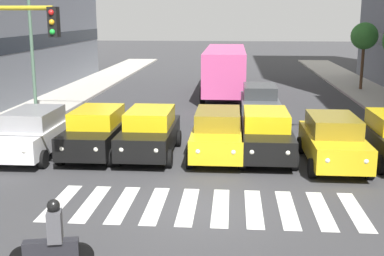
{
  "coord_description": "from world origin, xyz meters",
  "views": [
    {
      "loc": [
        -0.72,
        12.88,
        5.12
      ],
      "look_at": [
        0.68,
        -4.26,
        1.24
      ],
      "focal_mm": 46.9,
      "sensor_mm": 36.0,
      "label": 1
    }
  ],
  "objects_px": {
    "street_tree_3": "(364,37)",
    "car_3": "(218,133)",
    "car_2": "(266,134)",
    "car_5": "(97,131)",
    "car_row2_0": "(260,102)",
    "motorcycle_with_rider": "(52,243)",
    "car_4": "(150,132)",
    "car_1": "(333,140)",
    "bus_behind_traffic": "(225,66)",
    "car_6": "(33,133)",
    "street_lamp_right": "(42,24)"
  },
  "relations": [
    {
      "from": "motorcycle_with_rider",
      "to": "street_tree_3",
      "type": "distance_m",
      "value": 29.01
    },
    {
      "from": "car_6",
      "to": "street_tree_3",
      "type": "bearing_deg",
      "value": -132.38
    },
    {
      "from": "car_row2_0",
      "to": "motorcycle_with_rider",
      "type": "bearing_deg",
      "value": 72.68
    },
    {
      "from": "car_3",
      "to": "street_tree_3",
      "type": "relative_size",
      "value": 0.99
    },
    {
      "from": "street_tree_3",
      "to": "car_2",
      "type": "bearing_deg",
      "value": 66.24
    },
    {
      "from": "motorcycle_with_rider",
      "to": "street_lamp_right",
      "type": "distance_m",
      "value": 15.39
    },
    {
      "from": "car_row2_0",
      "to": "street_lamp_right",
      "type": "xyz_separation_m",
      "value": [
        10.17,
        1.87,
        3.83
      ]
    },
    {
      "from": "street_tree_3",
      "to": "motorcycle_with_rider",
      "type": "bearing_deg",
      "value": 64.63
    },
    {
      "from": "car_4",
      "to": "street_tree_3",
      "type": "distance_m",
      "value": 21.1
    },
    {
      "from": "car_6",
      "to": "motorcycle_with_rider",
      "type": "xyz_separation_m",
      "value": [
        -3.76,
        8.41,
        -0.24
      ]
    },
    {
      "from": "car_1",
      "to": "car_3",
      "type": "relative_size",
      "value": 1.0
    },
    {
      "from": "car_3",
      "to": "motorcycle_with_rider",
      "type": "distance_m",
      "value": 9.35
    },
    {
      "from": "street_lamp_right",
      "to": "car_6",
      "type": "bearing_deg",
      "value": 105.38
    },
    {
      "from": "car_5",
      "to": "street_tree_3",
      "type": "bearing_deg",
      "value": -128.68
    },
    {
      "from": "car_3",
      "to": "street_tree_3",
      "type": "bearing_deg",
      "value": -118.38
    },
    {
      "from": "car_1",
      "to": "car_6",
      "type": "bearing_deg",
      "value": -1.53
    },
    {
      "from": "car_1",
      "to": "car_5",
      "type": "distance_m",
      "value": 8.56
    },
    {
      "from": "car_6",
      "to": "car_row2_0",
      "type": "distance_m",
      "value": 11.36
    },
    {
      "from": "car_5",
      "to": "car_6",
      "type": "bearing_deg",
      "value": 9.54
    },
    {
      "from": "car_row2_0",
      "to": "car_2",
      "type": "bearing_deg",
      "value": 89.03
    },
    {
      "from": "car_4",
      "to": "bus_behind_traffic",
      "type": "distance_m",
      "value": 15.24
    },
    {
      "from": "car_3",
      "to": "car_6",
      "type": "xyz_separation_m",
      "value": [
        6.8,
        0.43,
        0.0
      ]
    },
    {
      "from": "car_1",
      "to": "street_lamp_right",
      "type": "height_order",
      "value": "street_lamp_right"
    },
    {
      "from": "car_1",
      "to": "bus_behind_traffic",
      "type": "height_order",
      "value": "bus_behind_traffic"
    },
    {
      "from": "street_tree_3",
      "to": "car_3",
      "type": "bearing_deg",
      "value": 61.62
    },
    {
      "from": "bus_behind_traffic",
      "to": "street_tree_3",
      "type": "height_order",
      "value": "street_tree_3"
    },
    {
      "from": "car_4",
      "to": "bus_behind_traffic",
      "type": "xyz_separation_m",
      "value": [
        -2.52,
        -15.0,
        0.97
      ]
    },
    {
      "from": "car_2",
      "to": "car_5",
      "type": "height_order",
      "value": "same"
    },
    {
      "from": "car_6",
      "to": "street_lamp_right",
      "type": "distance_m",
      "value": 6.85
    },
    {
      "from": "car_2",
      "to": "car_row2_0",
      "type": "height_order",
      "value": "same"
    },
    {
      "from": "car_4",
      "to": "car_3",
      "type": "bearing_deg",
      "value": -179.76
    },
    {
      "from": "car_2",
      "to": "bus_behind_traffic",
      "type": "xyz_separation_m",
      "value": [
        1.75,
        -14.93,
        0.97
      ]
    },
    {
      "from": "motorcycle_with_rider",
      "to": "street_tree_3",
      "type": "bearing_deg",
      "value": -115.37
    },
    {
      "from": "car_4",
      "to": "car_6",
      "type": "xyz_separation_m",
      "value": [
        4.28,
        0.42,
        0.0
      ]
    },
    {
      "from": "bus_behind_traffic",
      "to": "street_tree_3",
      "type": "bearing_deg",
      "value": -166.44
    },
    {
      "from": "car_5",
      "to": "motorcycle_with_rider",
      "type": "xyz_separation_m",
      "value": [
        -1.47,
        8.79,
        -0.24
      ]
    },
    {
      "from": "car_6",
      "to": "street_tree_3",
      "type": "xyz_separation_m",
      "value": [
        -16.11,
        -17.66,
        2.82
      ]
    },
    {
      "from": "car_5",
      "to": "car_row2_0",
      "type": "bearing_deg",
      "value": -132.52
    },
    {
      "from": "car_row2_0",
      "to": "motorcycle_with_rider",
      "type": "relative_size",
      "value": 2.65
    },
    {
      "from": "car_5",
      "to": "car_row2_0",
      "type": "distance_m",
      "value": 9.45
    },
    {
      "from": "car_row2_0",
      "to": "bus_behind_traffic",
      "type": "xyz_separation_m",
      "value": [
        1.87,
        -8.07,
        0.97
      ]
    },
    {
      "from": "car_1",
      "to": "street_tree_3",
      "type": "height_order",
      "value": "street_tree_3"
    },
    {
      "from": "car_2",
      "to": "motorcycle_with_rider",
      "type": "relative_size",
      "value": 2.65
    },
    {
      "from": "car_6",
      "to": "bus_behind_traffic",
      "type": "height_order",
      "value": "bus_behind_traffic"
    },
    {
      "from": "car_2",
      "to": "street_tree_3",
      "type": "distance_m",
      "value": 18.98
    },
    {
      "from": "street_tree_3",
      "to": "car_6",
      "type": "bearing_deg",
      "value": 47.62
    },
    {
      "from": "car_4",
      "to": "car_row2_0",
      "type": "relative_size",
      "value": 1.0
    },
    {
      "from": "car_1",
      "to": "car_3",
      "type": "bearing_deg",
      "value": -10.1
    },
    {
      "from": "car_3",
      "to": "bus_behind_traffic",
      "type": "height_order",
      "value": "bus_behind_traffic"
    },
    {
      "from": "car_6",
      "to": "street_lamp_right",
      "type": "bearing_deg",
      "value": -74.62
    }
  ]
}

